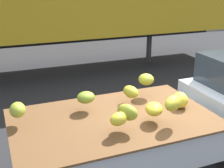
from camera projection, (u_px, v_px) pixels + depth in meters
ground at (168, 161)px, 5.24m from camera, size 220.00×220.00×0.00m
curb_strip at (60, 39)px, 14.34m from camera, size 80.00×0.80×0.16m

